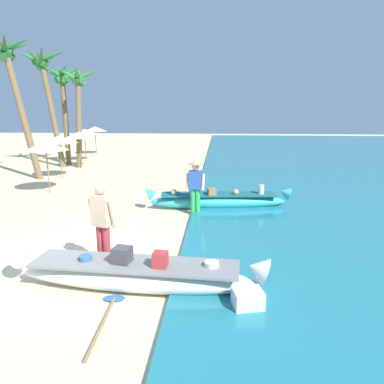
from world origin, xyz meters
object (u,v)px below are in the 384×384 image
boat_cyan_midground (219,200)px  palm_tree_leaning_seaward (43,71)px  boat_white_foreground (135,274)px  palm_tree_tall_inland (8,63)px  cooler_box (248,301)px  palm_tree_mid_cluster (62,83)px  person_vendor_hatted (195,183)px  person_tourist_customer (102,222)px  palm_tree_far_behind (79,88)px  paddle (106,315)px

boat_cyan_midground → palm_tree_leaning_seaward: bearing=139.4°
boat_white_foreground → palm_tree_tall_inland: bearing=128.0°
cooler_box → palm_tree_mid_cluster: bearing=108.7°
person_vendor_hatted → palm_tree_leaning_seaward: bearing=134.7°
person_tourist_customer → palm_tree_far_behind: palm_tree_far_behind is taller
palm_tree_leaning_seaward → boat_cyan_midground: bearing=-40.6°
palm_tree_mid_cluster → palm_tree_far_behind: palm_tree_mid_cluster is taller
person_tourist_customer → palm_tree_far_behind: (-5.04, 12.19, 3.12)m
boat_white_foreground → cooler_box: bearing=-17.6°
boat_white_foreground → palm_tree_mid_cluster: (-7.08, 13.88, 4.15)m
boat_cyan_midground → palm_tree_tall_inland: size_ratio=0.74×
person_tourist_customer → paddle: size_ratio=1.08×
person_tourist_customer → cooler_box: size_ratio=3.91×
cooler_box → paddle: 2.14m
person_vendor_hatted → cooler_box: size_ratio=3.70×
palm_tree_leaning_seaward → palm_tree_far_behind: (1.89, -0.18, -0.87)m
person_vendor_hatted → palm_tree_leaning_seaward: (-8.42, 8.51, 4.03)m
boat_cyan_midground → cooler_box: (0.46, -5.84, -0.09)m
person_vendor_hatted → cooler_box: (1.14, -5.12, -0.77)m
boat_cyan_midground → boat_white_foreground: bearing=-105.1°
boat_white_foreground → palm_tree_tall_inland: palm_tree_tall_inland is taller
palm_tree_leaning_seaward → palm_tree_mid_cluster: size_ratio=1.13×
person_vendor_hatted → palm_tree_leaning_seaward: palm_tree_leaning_seaward is taller
person_vendor_hatted → person_tourist_customer: bearing=-111.0°
boat_cyan_midground → paddle: (-1.66, -6.10, -0.24)m
cooler_box → paddle: (-2.12, -0.27, -0.15)m
palm_tree_leaning_seaward → boat_white_foreground: bearing=-59.5°
person_vendor_hatted → palm_tree_far_behind: (-6.53, 8.33, 3.15)m
boat_white_foreground → boat_cyan_midground: bearing=74.9°
palm_tree_tall_inland → palm_tree_leaning_seaward: 3.41m
boat_white_foreground → palm_tree_tall_inland: 13.08m
palm_tree_far_behind → cooler_box: 15.96m
cooler_box → palm_tree_far_behind: bearing=106.7°
boat_cyan_midground → person_vendor_hatted: person_vendor_hatted is taller
cooler_box → person_tourist_customer: bearing=141.4°
boat_cyan_midground → palm_tree_mid_cluster: 12.81m
person_vendor_hatted → palm_tree_far_behind: 11.04m
boat_white_foreground → person_vendor_hatted: 4.63m
person_vendor_hatted → person_tourist_customer: 4.14m
palm_tree_mid_cluster → cooler_box: 17.54m
boat_white_foreground → palm_tree_mid_cluster: bearing=117.0°
boat_white_foreground → palm_tree_leaning_seaward: 15.84m
boat_white_foreground → palm_tree_far_behind: palm_tree_far_behind is taller
person_vendor_hatted → paddle: 5.55m
cooler_box → person_vendor_hatted: bearing=89.5°
palm_tree_tall_inland → palm_tree_mid_cluster: size_ratio=1.13×
boat_white_foreground → person_vendor_hatted: person_vendor_hatted is taller
boat_white_foreground → person_tourist_customer: 1.23m
palm_tree_far_behind → palm_tree_tall_inland: bearing=-118.2°
boat_cyan_midground → palm_tree_far_behind: (-7.21, 7.61, 3.83)m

